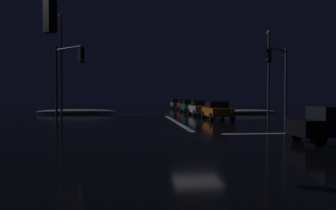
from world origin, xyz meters
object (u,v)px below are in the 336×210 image
(sedan_gray, at_px, (177,104))
(sedan_orange, at_px, (217,110))
(sedan_silver, at_px, (200,108))
(sedan_red, at_px, (185,105))
(streetlamp_left_near, at_px, (61,59))
(traffic_signal_ne, at_px, (279,70))
(streetlamp_right_near, at_px, (269,67))
(traffic_signal_nw, at_px, (67,69))
(sedan_green, at_px, (190,106))

(sedan_gray, bearing_deg, sedan_orange, -89.48)
(sedan_orange, height_order, sedan_silver, same)
(sedan_red, bearing_deg, sedan_gray, 94.02)
(sedan_orange, relative_size, streetlamp_left_near, 0.46)
(traffic_signal_ne, bearing_deg, sedan_red, 100.50)
(traffic_signal_ne, bearing_deg, sedan_gray, 99.23)
(sedan_red, distance_m, traffic_signal_ne, 22.43)
(sedan_orange, xyz_separation_m, streetlamp_right_near, (6.03, 3.43, 4.10))
(sedan_gray, bearing_deg, streetlamp_left_near, -122.95)
(sedan_red, xyz_separation_m, traffic_signal_nw, (-12.24, -21.67, 3.19))
(traffic_signal_ne, relative_size, streetlamp_left_near, 0.63)
(sedan_green, bearing_deg, sedan_orange, -88.95)
(sedan_red, bearing_deg, sedan_silver, -91.58)
(sedan_gray, height_order, traffic_signal_nw, traffic_signal_nw)
(sedan_silver, xyz_separation_m, streetlamp_right_near, (6.22, -3.01, 4.10))
(traffic_signal_ne, distance_m, streetlamp_left_near, 19.09)
(sedan_gray, height_order, traffic_signal_ne, traffic_signal_ne)
(sedan_silver, distance_m, sedan_red, 12.49)
(traffic_signal_ne, bearing_deg, streetlamp_right_near, 73.89)
(sedan_red, height_order, traffic_signal_nw, traffic_signal_nw)
(sedan_orange, height_order, sedan_red, same)
(sedan_red, xyz_separation_m, streetlamp_right_near, (5.87, -15.49, 4.10))
(streetlamp_right_near, bearing_deg, sedan_silver, 154.19)
(sedan_orange, bearing_deg, sedan_red, 89.53)
(sedan_orange, bearing_deg, sedan_green, 91.05)
(sedan_silver, distance_m, streetlamp_right_near, 8.03)
(sedan_orange, height_order, traffic_signal_nw, traffic_signal_nw)
(sedan_silver, bearing_deg, sedan_gray, 90.11)
(streetlamp_right_near, bearing_deg, sedan_gray, 106.66)
(sedan_gray, relative_size, traffic_signal_nw, 0.74)
(sedan_red, relative_size, traffic_signal_nw, 0.74)
(traffic_signal_ne, xyz_separation_m, traffic_signal_nw, (-16.28, 0.15, -0.10))
(sedan_silver, relative_size, streetlamp_right_near, 0.51)
(sedan_green, bearing_deg, traffic_signal_nw, -127.88)
(sedan_red, xyz_separation_m, sedan_gray, (-0.38, 5.39, 0.00))
(sedan_red, distance_m, traffic_signal_nw, 25.09)
(sedan_silver, relative_size, traffic_signal_nw, 0.74)
(sedan_green, bearing_deg, traffic_signal_ne, -73.93)
(sedan_green, distance_m, traffic_signal_nw, 19.56)
(streetlamp_left_near, bearing_deg, sedan_gray, 57.05)
(sedan_orange, distance_m, sedan_silver, 6.44)
(sedan_silver, xyz_separation_m, streetlamp_left_near, (-13.57, -3.01, 4.65))
(sedan_orange, distance_m, sedan_green, 12.48)
(streetlamp_left_near, bearing_deg, traffic_signal_ne, -19.41)
(streetlamp_right_near, bearing_deg, streetlamp_left_near, 180.00)
(sedan_red, bearing_deg, traffic_signal_nw, -119.45)
(sedan_green, bearing_deg, streetlamp_right_near, -55.34)
(sedan_gray, bearing_deg, traffic_signal_nw, -113.66)
(sedan_orange, height_order, streetlamp_right_near, streetlamp_right_near)
(sedan_gray, distance_m, traffic_signal_nw, 29.71)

